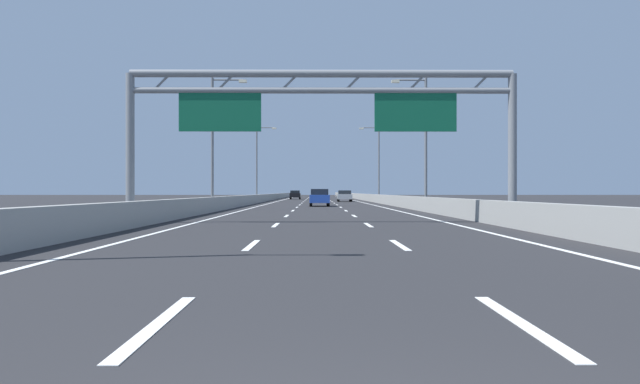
{
  "coord_description": "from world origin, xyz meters",
  "views": [
    {
      "loc": [
        -0.24,
        -2.68,
        1.31
      ],
      "look_at": [
        0.15,
        55.74,
        1.25
      ],
      "focal_mm": 35.06,
      "sensor_mm": 36.0,
      "label": 1
    }
  ],
  "objects": [
    {
      "name": "lane_dash_right_4",
      "position": [
        1.8,
        39.5,
        0.01
      ],
      "size": [
        0.16,
        3.0,
        0.01
      ],
      "primitive_type": "cube",
      "color": "white",
      "rests_on": "ground_plane"
    },
    {
      "name": "silver_car",
      "position": [
        3.42,
        77.15,
        0.74
      ],
      "size": [
        1.82,
        4.14,
        1.43
      ],
      "color": "#A8ADB2",
      "rests_on": "ground_plane"
    },
    {
      "name": "lane_dash_right_3",
      "position": [
        1.8,
        30.5,
        0.01
      ],
      "size": [
        0.16,
        3.0,
        0.01
      ],
      "primitive_type": "cube",
      "color": "white",
      "rests_on": "ground_plane"
    },
    {
      "name": "lane_dash_left_10",
      "position": [
        -1.8,
        93.5,
        0.01
      ],
      "size": [
        0.16,
        3.0,
        0.01
      ],
      "primitive_type": "cube",
      "color": "white",
      "rests_on": "ground_plane"
    },
    {
      "name": "lane_dash_left_12",
      "position": [
        -1.8,
        111.5,
        0.01
      ],
      "size": [
        0.16,
        3.0,
        0.01
      ],
      "primitive_type": "cube",
      "color": "white",
      "rests_on": "ground_plane"
    },
    {
      "name": "ground_plane",
      "position": [
        0.0,
        100.0,
        0.0
      ],
      "size": [
        260.0,
        260.0,
        0.0
      ],
      "primitive_type": "plane",
      "color": "#262628"
    },
    {
      "name": "lane_dash_left_16",
      "position": [
        -1.8,
        147.5,
        0.01
      ],
      "size": [
        0.16,
        3.0,
        0.01
      ],
      "primitive_type": "cube",
      "color": "white",
      "rests_on": "ground_plane"
    },
    {
      "name": "lane_dash_left_11",
      "position": [
        -1.8,
        102.5,
        0.01
      ],
      "size": [
        0.16,
        3.0,
        0.01
      ],
      "primitive_type": "cube",
      "color": "white",
      "rests_on": "ground_plane"
    },
    {
      "name": "lane_dash_left_1",
      "position": [
        -1.8,
        12.5,
        0.01
      ],
      "size": [
        0.16,
        3.0,
        0.01
      ],
      "primitive_type": "cube",
      "color": "white",
      "rests_on": "ground_plane"
    },
    {
      "name": "green_car",
      "position": [
        0.12,
        101.4,
        0.72
      ],
      "size": [
        1.74,
        4.68,
        1.38
      ],
      "color": "#1E7A38",
      "rests_on": "ground_plane"
    },
    {
      "name": "lane_dash_right_14",
      "position": [
        1.8,
        129.5,
        0.01
      ],
      "size": [
        0.16,
        3.0,
        0.01
      ],
      "primitive_type": "cube",
      "color": "white",
      "rests_on": "ground_plane"
    },
    {
      "name": "lane_dash_right_12",
      "position": [
        1.8,
        111.5,
        0.01
      ],
      "size": [
        0.16,
        3.0,
        0.01
      ],
      "primitive_type": "cube",
      "color": "white",
      "rests_on": "ground_plane"
    },
    {
      "name": "sign_gantry",
      "position": [
        -0.04,
        23.2,
        4.81
      ],
      "size": [
        16.23,
        0.36,
        6.36
      ],
      "color": "gray",
      "rests_on": "ground_plane"
    },
    {
      "name": "lane_dash_right_5",
      "position": [
        1.8,
        48.5,
        0.01
      ],
      "size": [
        0.16,
        3.0,
        0.01
      ],
      "primitive_type": "cube",
      "color": "white",
      "rests_on": "ground_plane"
    },
    {
      "name": "blue_car",
      "position": [
        0.08,
        52.44,
        0.78
      ],
      "size": [
        1.73,
        4.34,
        1.52
      ],
      "color": "#2347AD",
      "rests_on": "ground_plane"
    },
    {
      "name": "lane_dash_left_5",
      "position": [
        -1.8,
        48.5,
        0.01
      ],
      "size": [
        0.16,
        3.0,
        0.01
      ],
      "primitive_type": "cube",
      "color": "white",
      "rests_on": "ground_plane"
    },
    {
      "name": "lane_dash_left_4",
      "position": [
        -1.8,
        39.5,
        0.01
      ],
      "size": [
        0.16,
        3.0,
        0.01
      ],
      "primitive_type": "cube",
      "color": "white",
      "rests_on": "ground_plane"
    },
    {
      "name": "streetlamp_left_far",
      "position": [
        -7.47,
        75.92,
        5.4
      ],
      "size": [
        2.58,
        0.28,
        9.5
      ],
      "color": "slate",
      "rests_on": "ground_plane"
    },
    {
      "name": "lane_dash_right_7",
      "position": [
        1.8,
        66.5,
        0.01
      ],
      "size": [
        0.16,
        3.0,
        0.01
      ],
      "primitive_type": "cube",
      "color": "white",
      "rests_on": "ground_plane"
    },
    {
      "name": "lane_dash_right_6",
      "position": [
        1.8,
        57.5,
        0.01
      ],
      "size": [
        0.16,
        3.0,
        0.01
      ],
      "primitive_type": "cube",
      "color": "white",
      "rests_on": "ground_plane"
    },
    {
      "name": "lane_dash_right_17",
      "position": [
        1.8,
        156.5,
        0.01
      ],
      "size": [
        0.16,
        3.0,
        0.01
      ],
      "primitive_type": "cube",
      "color": "white",
      "rests_on": "ground_plane"
    },
    {
      "name": "edge_line_right",
      "position": [
        5.25,
        88.0,
        0.01
      ],
      "size": [
        0.16,
        176.0,
        0.01
      ],
      "primitive_type": "cube",
      "color": "white",
      "rests_on": "ground_plane"
    },
    {
      "name": "lane_dash_right_0",
      "position": [
        1.8,
        3.5,
        0.01
      ],
      "size": [
        0.16,
        3.0,
        0.01
      ],
      "primitive_type": "cube",
      "color": "white",
      "rests_on": "ground_plane"
    },
    {
      "name": "lane_dash_right_8",
      "position": [
        1.8,
        75.5,
        0.01
      ],
      "size": [
        0.16,
        3.0,
        0.01
      ],
      "primitive_type": "cube",
      "color": "white",
      "rests_on": "ground_plane"
    },
    {
      "name": "lane_dash_left_0",
      "position": [
        -1.8,
        3.5,
        0.01
      ],
      "size": [
        0.16,
        3.0,
        0.01
      ],
      "primitive_type": "cube",
      "color": "white",
      "rests_on": "ground_plane"
    },
    {
      "name": "lane_dash_left_8",
      "position": [
        -1.8,
        75.5,
        0.01
      ],
      "size": [
        0.16,
        3.0,
        0.01
      ],
      "primitive_type": "cube",
      "color": "white",
      "rests_on": "ground_plane"
    },
    {
      "name": "lane_dash_right_9",
      "position": [
        1.8,
        84.5,
        0.01
      ],
      "size": [
        0.16,
        3.0,
        0.01
      ],
      "primitive_type": "cube",
      "color": "white",
      "rests_on": "ground_plane"
    },
    {
      "name": "lane_dash_right_10",
      "position": [
        1.8,
        93.5,
        0.01
      ],
      "size": [
        0.16,
        3.0,
        0.01
      ],
      "primitive_type": "cube",
      "color": "white",
      "rests_on": "ground_plane"
    },
    {
      "name": "lane_dash_right_1",
      "position": [
        1.8,
        12.5,
        0.01
      ],
      "size": [
        0.16,
        3.0,
        0.01
      ],
      "primitive_type": "cube",
      "color": "white",
      "rests_on": "ground_plane"
    },
    {
      "name": "lane_dash_right_11",
      "position": [
        1.8,
        102.5,
        0.01
      ],
      "size": [
        0.16,
        3.0,
        0.01
      ],
      "primitive_type": "cube",
      "color": "white",
      "rests_on": "ground_plane"
    },
    {
      "name": "lane_dash_left_7",
      "position": [
        -1.8,
        66.5,
        0.01
      ],
      "size": [
        0.16,
        3.0,
        0.01
      ],
      "primitive_type": "cube",
      "color": "white",
      "rests_on": "ground_plane"
    },
    {
      "name": "lane_dash_left_15",
      "position": [
        -1.8,
        138.5,
        0.01
      ],
      "size": [
        0.16,
        3.0,
        0.01
      ],
      "primitive_type": "cube",
      "color": "white",
      "rests_on": "ground_plane"
    },
    {
      "name": "black_car",
      "position": [
        -3.68,
        100.95,
        0.75
      ],
      "size": [
        1.74,
        4.2,
        1.46
      ],
      "color": "black",
      "rests_on": "ground_plane"
    },
    {
      "name": "lane_dash_left_3",
      "position": [
        -1.8,
        30.5,
        0.01
      ],
      "size": [
        0.16,
        3.0,
        0.01
      ],
      "primitive_type": "cube",
      "color": "white",
      "rests_on": "ground_plane"
    },
    {
      "name": "lane_dash_left_2",
      "position": [
        -1.8,
        21.5,
        0.01
      ],
      "size": [
        0.16,
        3.0,
        0.01
      ],
      "primitive_type": "cube",
      "color": "white",
      "rests_on": "ground_plane"
    },
    {
      "name": "lane_dash_left_9",
      "position": [
        -1.8,
        84.5,
        0.01
      ],
      "size": [
        0.16,
        3.0,
        0.01
      ],
      "primitive_type": "cube",
      "color": "white",
      "rests_on": "ground_plane"
    },
    {
      "name": "barrier_right",
      "position": [
        6.9,
        110.0,
        0.47
      ],
      "size": [
        0.45,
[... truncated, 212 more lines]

